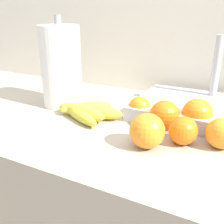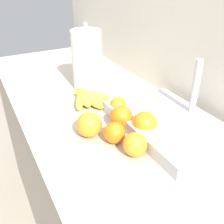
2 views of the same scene
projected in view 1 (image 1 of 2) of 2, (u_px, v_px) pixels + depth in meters
wall_back at (166, 149)px, 1.13m from camera, size 2.32×0.06×1.30m
banana_bunch at (86, 111)px, 0.80m from camera, size 0.21×0.18×0.04m
orange_far_right at (222, 133)px, 0.62m from camera, size 0.07×0.07×0.07m
orange_right at (147, 131)px, 0.62m from camera, size 0.08×0.08×0.08m
orange_back_right at (140, 108)px, 0.78m from camera, size 0.07×0.07×0.07m
orange_front at (183, 131)px, 0.64m from camera, size 0.07×0.07×0.07m
orange_back_left at (197, 114)px, 0.72m from camera, size 0.08×0.08×0.08m
orange_center at (164, 116)px, 0.71m from camera, size 0.08×0.08×0.08m
paper_towel_roll at (61, 67)px, 0.87m from camera, size 0.13×0.13×0.29m
sink_basin at (207, 110)px, 0.80m from camera, size 0.41×0.28×0.23m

